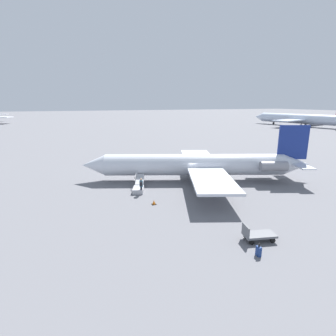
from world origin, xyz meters
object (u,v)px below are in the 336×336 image
at_px(boarding_stairs, 139,187).
at_px(luggage_cart, 258,235).
at_px(airplane_taxiing_distant, 299,119).
at_px(suitcase, 259,251).
at_px(airplane_main, 202,164).
at_px(passenger, 141,185).

height_order(boarding_stairs, luggage_cart, boarding_stairs).
height_order(airplane_taxiing_distant, suitcase, airplane_taxiing_distant).
height_order(airplane_main, airplane_taxiing_distant, airplane_taxiing_distant).
bearing_deg(airplane_taxiing_distant, luggage_cart, 116.94).
relative_size(airplane_main, luggage_cart, 11.32).
height_order(airplane_taxiing_distant, luggage_cart, airplane_taxiing_distant).
xyz_separation_m(boarding_stairs, suitcase, (-3.65, 14.99, -0.04)).
bearing_deg(luggage_cart, passenger, -54.72).
bearing_deg(airplane_main, luggage_cart, 97.18).
height_order(airplane_main, boarding_stairs, airplane_main).
distance_m(luggage_cart, suitcase, 1.97).
distance_m(passenger, luggage_cart, 13.21).
bearing_deg(suitcase, airplane_main, -106.35).
distance_m(boarding_stairs, suitcase, 15.43).
bearing_deg(boarding_stairs, airplane_main, -62.77).
xyz_separation_m(passenger, luggage_cart, (-4.91, 12.26, -0.54)).
height_order(airplane_main, suitcase, airplane_main).
xyz_separation_m(boarding_stairs, luggage_cart, (-4.87, 13.45, 0.09)).
distance_m(airplane_main, passenger, 8.70).
bearing_deg(airplane_main, suitcase, 94.33).
relative_size(passenger, suitcase, 1.98).
bearing_deg(airplane_taxiing_distant, passenger, 109.77).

